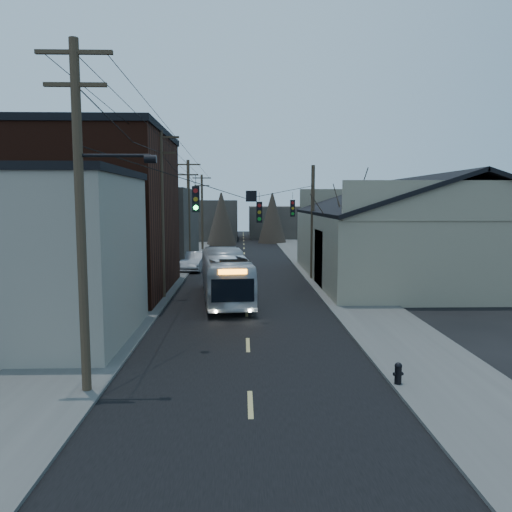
# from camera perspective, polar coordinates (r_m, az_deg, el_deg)

# --- Properties ---
(ground) EXTENTS (160.00, 160.00, 0.00)m
(ground) POSITION_cam_1_polar(r_m,az_deg,el_deg) (13.26, -0.50, -20.01)
(ground) COLOR black
(ground) RESTS_ON ground
(road_surface) EXTENTS (9.00, 110.00, 0.02)m
(road_surface) POSITION_cam_1_polar(r_m,az_deg,el_deg) (42.30, -1.28, -1.68)
(road_surface) COLOR black
(road_surface) RESTS_ON ground
(sidewalk_left) EXTENTS (4.00, 110.00, 0.12)m
(sidewalk_left) POSITION_cam_1_polar(r_m,az_deg,el_deg) (42.75, -10.03, -1.62)
(sidewalk_left) COLOR #474744
(sidewalk_left) RESTS_ON ground
(sidewalk_right) EXTENTS (4.00, 110.00, 0.12)m
(sidewalk_right) POSITION_cam_1_polar(r_m,az_deg,el_deg) (42.82, 7.46, -1.56)
(sidewalk_right) COLOR #474744
(sidewalk_right) RESTS_ON ground
(building_clapboard) EXTENTS (8.00, 8.00, 7.00)m
(building_clapboard) POSITION_cam_1_polar(r_m,az_deg,el_deg) (22.78, -24.25, -0.25)
(building_clapboard) COLOR gray
(building_clapboard) RESTS_ON ground
(building_brick) EXTENTS (10.00, 12.00, 10.00)m
(building_brick) POSITION_cam_1_polar(r_m,az_deg,el_deg) (33.36, -18.69, 4.46)
(building_brick) COLOR black
(building_brick) RESTS_ON ground
(building_left_far) EXTENTS (9.00, 14.00, 7.00)m
(building_left_far) POSITION_cam_1_polar(r_m,az_deg,el_deg) (48.84, -12.57, 3.36)
(building_left_far) COLOR #38312D
(building_left_far) RESTS_ON ground
(warehouse) EXTENTS (16.16, 20.60, 7.73)m
(warehouse) POSITION_cam_1_polar(r_m,az_deg,el_deg) (39.31, 18.07, 1.35)
(warehouse) COLOR #7C6F5A
(warehouse) RESTS_ON ground
(building_far_left) EXTENTS (10.00, 12.00, 6.00)m
(building_far_left) POSITION_cam_1_polar(r_m,az_deg,el_deg) (77.16, -5.90, 4.13)
(building_far_left) COLOR #38312D
(building_far_left) RESTS_ON ground
(building_far_right) EXTENTS (12.00, 14.00, 5.00)m
(building_far_right) POSITION_cam_1_polar(r_m,az_deg,el_deg) (82.27, 3.45, 3.93)
(building_far_right) COLOR #38312D
(building_far_right) RESTS_ON ground
(bare_tree) EXTENTS (0.40, 0.40, 7.20)m
(bare_tree) POSITION_cam_1_polar(r_m,az_deg,el_deg) (32.67, 10.29, 2.20)
(bare_tree) COLOR black
(bare_tree) RESTS_ON ground
(utility_lines) EXTENTS (11.24, 45.28, 10.50)m
(utility_lines) POSITION_cam_1_polar(r_m,az_deg,el_deg) (36.16, -6.20, 4.80)
(utility_lines) COLOR #382B1E
(utility_lines) RESTS_ON ground
(bus) EXTENTS (3.53, 10.68, 2.92)m
(bus) POSITION_cam_1_polar(r_m,az_deg,el_deg) (29.67, -3.53, -2.28)
(bus) COLOR #B4BAC1
(bus) RESTS_ON ground
(parked_car) EXTENTS (2.17, 4.95, 1.58)m
(parked_car) POSITION_cam_1_polar(r_m,az_deg,el_deg) (42.68, -7.06, -0.60)
(parked_car) COLOR #9FA1A7
(parked_car) RESTS_ON ground
(fire_hydrant) EXTENTS (0.33, 0.24, 0.70)m
(fire_hydrant) POSITION_cam_1_polar(r_m,az_deg,el_deg) (16.79, 15.94, -12.67)
(fire_hydrant) COLOR black
(fire_hydrant) RESTS_ON sidewalk_right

